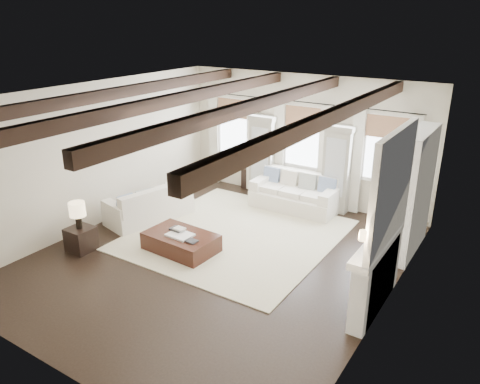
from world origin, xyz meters
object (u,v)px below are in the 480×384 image
Objects in this scene: ottoman at (181,242)px; side_table_front at (81,239)px; sofa_left at (151,206)px; sofa_back at (296,194)px; side_table_back at (250,178)px.

side_table_front reaches higher than ottoman.
side_table_front is at bearing -94.45° from sofa_left.
sofa_left is at bearing 85.55° from side_table_front.
sofa_left is at bearing 155.44° from ottoman.
ottoman is at bearing 31.86° from side_table_front.
sofa_back is 5.11m from side_table_front.
sofa_back reaches higher than side_table_front.
sofa_back reaches higher than sofa_left.
ottoman is at bearing -106.10° from sofa_back.
sofa_left is 3.24m from side_table_back.
sofa_left reaches higher than side_table_front.
side_table_front is (-2.68, -4.36, -0.11)m from sofa_back.
sofa_back reaches higher than ottoman.
sofa_left is at bearing -135.76° from sofa_back.
sofa_back is 4.28× the size of side_table_front.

